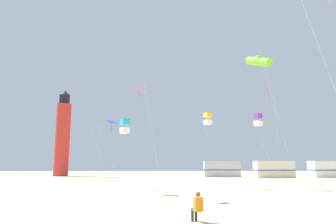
% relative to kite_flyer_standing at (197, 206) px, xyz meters
% --- Properties ---
extents(kite_flyer_standing, '(0.46, 0.56, 1.16)m').
position_rel_kite_flyer_standing_xyz_m(kite_flyer_standing, '(0.00, 0.00, 0.00)').
color(kite_flyer_standing, orange).
rests_on(kite_flyer_standing, ground).
extents(kite_diamond_magenta, '(1.46, 1.46, 9.76)m').
position_rel_kite_flyer_standing_xyz_m(kite_diamond_magenta, '(9.74, 16.72, 8.55)').
color(kite_diamond_magenta, silver).
rests_on(kite_diamond_magenta, ground).
extents(kite_box_violet, '(2.57, 1.86, 6.94)m').
position_rel_kite_flyer_standing_xyz_m(kite_box_violet, '(8.32, 16.03, 5.75)').
color(kite_box_violet, silver).
rests_on(kite_box_violet, ground).
extents(kite_box_cyan, '(2.50, 2.50, 5.79)m').
position_rel_kite_flyer_standing_xyz_m(kite_box_cyan, '(-3.84, 12.38, 4.60)').
color(kite_box_cyan, silver).
rests_on(kite_box_cyan, ground).
extents(kite_box_gold, '(2.88, 2.15, 7.19)m').
position_rel_kite_flyer_standing_xyz_m(kite_box_gold, '(3.79, 17.36, 6.00)').
color(kite_box_gold, silver).
rests_on(kite_box_gold, ground).
extents(kite_tube_lime, '(3.27, 3.65, 11.53)m').
position_rel_kite_flyer_standing_xyz_m(kite_tube_lime, '(7.27, 12.27, 10.21)').
color(kite_tube_lime, silver).
rests_on(kite_tube_lime, ground).
extents(kite_diamond_blue, '(2.82, 2.79, 6.53)m').
position_rel_kite_flyer_standing_xyz_m(kite_diamond_blue, '(-5.64, 17.91, 5.48)').
color(kite_diamond_blue, silver).
rests_on(kite_diamond_blue, ground).
extents(kite_diamond_rainbow, '(2.25, 2.25, 7.49)m').
position_rel_kite_flyer_standing_xyz_m(kite_diamond_rainbow, '(-2.54, 8.52, 6.41)').
color(kite_diamond_rainbow, silver).
rests_on(kite_diamond_rainbow, ground).
extents(lighthouse_distant, '(2.80, 2.80, 16.80)m').
position_rel_kite_flyer_standing_xyz_m(lighthouse_distant, '(-18.79, 49.43, 7.22)').
color(lighthouse_distant, red).
rests_on(lighthouse_distant, ground).
extents(rv_van_silver, '(6.61, 2.85, 2.80)m').
position_rel_kite_flyer_standing_xyz_m(rv_van_silver, '(11.21, 43.95, 0.78)').
color(rv_van_silver, '#B7BABF').
rests_on(rv_van_silver, ground).
extents(rv_van_cream, '(6.45, 2.36, 2.80)m').
position_rel_kite_flyer_standing_xyz_m(rv_van_cream, '(19.08, 39.66, 0.78)').
color(rv_van_cream, beige).
rests_on(rv_van_cream, ground).
extents(rv_van_white, '(6.62, 2.89, 2.80)m').
position_rel_kite_flyer_standing_xyz_m(rv_van_white, '(29.03, 40.55, 0.78)').
color(rv_van_white, white).
rests_on(rv_van_white, ground).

